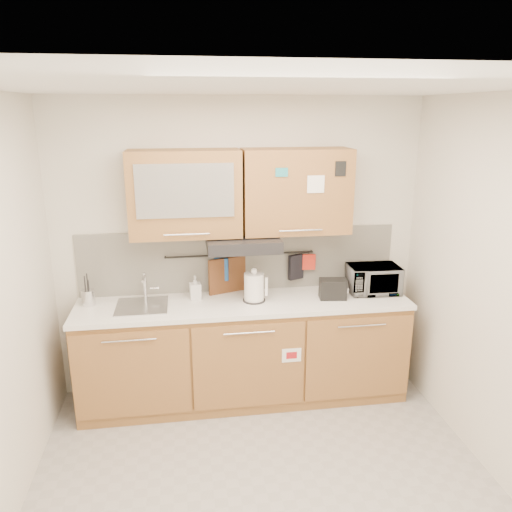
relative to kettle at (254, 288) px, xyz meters
name	(u,v)px	position (x,y,z in m)	size (l,w,h in m)	color
floor	(267,493)	(-0.09, -1.19, -1.04)	(3.20, 3.20, 0.00)	#9E9993
ceiling	(270,87)	(-0.09, -1.19, 1.56)	(3.20, 3.20, 0.00)	white
wall_back	(239,249)	(-0.09, 0.31, 0.26)	(3.20, 3.20, 0.00)	silver
wall_right	(512,300)	(1.51, -1.19, 0.26)	(3.00, 3.00, 0.00)	silver
base_cabinet	(244,356)	(-0.09, 0.00, -0.63)	(2.80, 0.64, 0.88)	#A7733B
countertop	(244,304)	(-0.09, 0.00, -0.14)	(2.82, 0.62, 0.04)	white
backsplash	(240,260)	(-0.09, 0.30, 0.16)	(2.80, 0.02, 0.56)	silver
upper_cabinets	(241,192)	(-0.09, 0.13, 0.79)	(1.82, 0.37, 0.70)	#A7733B
range_hood	(243,243)	(-0.09, 0.06, 0.38)	(0.60, 0.46, 0.10)	black
sink	(142,306)	(-0.94, 0.02, -0.11)	(0.42, 0.40, 0.26)	silver
utensil_rail	(240,255)	(-0.09, 0.26, 0.22)	(0.02, 0.02, 1.30)	black
utensil_crock	(88,297)	(-1.38, 0.10, -0.05)	(0.11, 0.11, 0.27)	silver
kettle	(254,288)	(0.00, 0.00, 0.00)	(0.22, 0.20, 0.29)	white
toaster	(333,289)	(0.68, -0.04, -0.03)	(0.24, 0.16, 0.17)	black
microwave	(373,279)	(1.07, 0.05, 0.00)	(0.44, 0.30, 0.24)	#999999
soap_bottle	(195,288)	(-0.49, 0.12, -0.02)	(0.09, 0.09, 0.20)	#999999
cutting_board	(228,282)	(-0.20, 0.24, -0.02)	(0.36, 0.03, 0.45)	brown
oven_mitt	(222,269)	(-0.26, 0.24, 0.10)	(0.12, 0.03, 0.20)	#215299
dark_pouch	(296,267)	(0.41, 0.24, 0.09)	(0.14, 0.04, 0.23)	black
pot_holder	(309,262)	(0.53, 0.24, 0.13)	(0.12, 0.02, 0.14)	red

